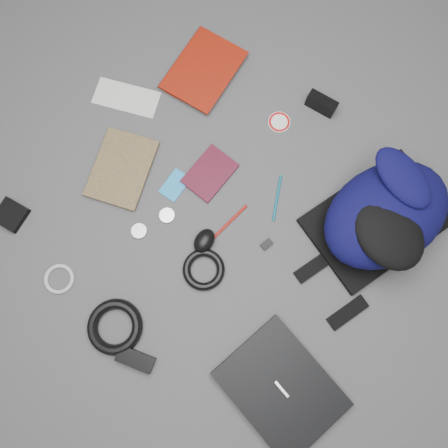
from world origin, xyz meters
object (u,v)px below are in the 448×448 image
Objects in this scene: mouse at (204,241)px; laptop at (281,388)px; dvd_case at (210,173)px; textbook_red at (179,57)px; comic_book at (96,161)px; pouch at (11,215)px; backpack at (386,214)px; power_brick at (136,359)px; compact_camera at (321,104)px.

laptop is at bearing -31.96° from mouse.
mouse reaches higher than dvd_case.
comic_book is at bearing -93.64° from textbook_red.
mouse is 0.94× the size of pouch.
mouse reaches higher than pouch.
mouse is 0.62m from pouch.
power_brick is (-0.36, -0.78, -0.08)m from backpack.
textbook_red is at bearing 82.35° from pouch.
laptop is at bearing -41.94° from textbook_red.
laptop is 3.80× the size of pouch.
dvd_case is at bearing -140.66° from backpack.
compact_camera is 1.22× the size of mouse.
compact_camera is (0.49, 0.13, 0.01)m from textbook_red.
comic_book is at bearing -134.08° from compact_camera.
dvd_case is at bearing 157.12° from laptop.
textbook_red is 1.00m from power_brick.
laptop reaches higher than textbook_red.
backpack reaches higher than mouse.
laptop is (0.03, -0.59, -0.08)m from backpack.
comic_book is 0.64m from power_brick.
laptop reaches higher than pouch.
laptop is 0.91m from compact_camera.
textbook_red is 0.65m from mouse.
dvd_case is (-0.56, 0.41, -0.01)m from laptop.
textbook_red reaches higher than pouch.
laptop is at bearing -68.56° from compact_camera.
laptop is 0.99m from pouch.
laptop is at bearing -32.77° from comic_book.
compact_camera is at bearing 56.05° from pouch.
dvd_case is at bearing 116.53° from mouse.
compact_camera is at bearing 32.01° from comic_book.
compact_camera is 1.16× the size of pouch.
backpack is 0.86m from textbook_red.
pouch is at bearing -101.76° from textbook_red.
textbook_red is at bearing 128.64° from mouse.
laptop is 1.12m from textbook_red.
laptop is at bearing 10.43° from power_brick.
comic_book is 0.32m from pouch.
comic_book reaches higher than dvd_case.
compact_camera is at bearing 168.17° from backpack.
comic_book is 2.42× the size of compact_camera.
comic_book is 1.49× the size of dvd_case.
compact_camera is (-0.36, 0.23, -0.07)m from backpack.
compact_camera reaches higher than textbook_red.
power_brick is at bearing -58.48° from comic_book.
dvd_case is at bearing 11.05° from comic_book.
mouse is at bearing -50.29° from textbook_red.
compact_camera is 0.60m from mouse.
power_brick reaches higher than comic_book.
dvd_case is 0.23m from mouse.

